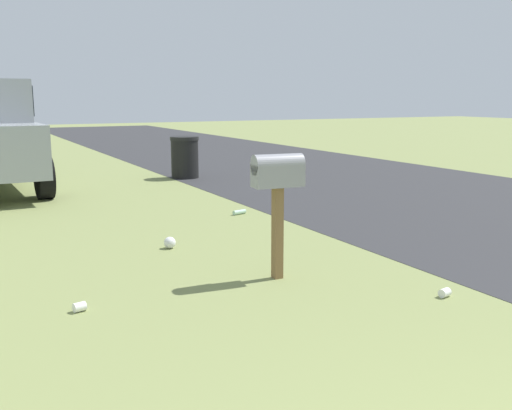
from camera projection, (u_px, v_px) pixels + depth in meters
road_asphalt at (507, 212)px, 9.11m from camera, size 60.00×6.75×0.01m
mailbox at (278, 180)px, 5.64m from camera, size 0.25×0.51×1.24m
trash_bin at (185, 157)px, 12.91m from camera, size 0.63×0.63×0.92m
litter_cup_midfield_b at (445, 293)px, 5.25m from camera, size 0.10×0.11×0.08m
litter_bag_midfield_a at (170, 243)px, 6.94m from camera, size 0.14×0.14×0.14m
litter_cup_by_mailbox at (80, 307)px, 4.90m from camera, size 0.10×0.12×0.08m
litter_bottle_far_scatter at (239, 212)px, 8.96m from camera, size 0.12×0.23×0.07m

